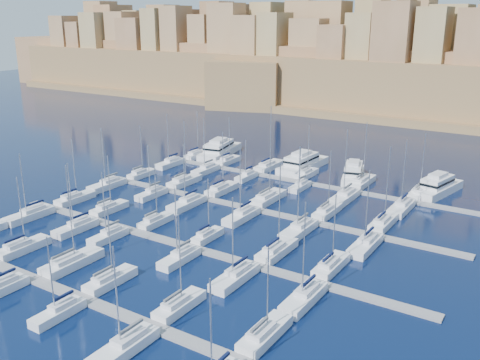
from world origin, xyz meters
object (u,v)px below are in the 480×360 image
Objects in this scene: motor_yacht_b at (302,163)px; motor_yacht_a at (220,150)px; sailboat_4 at (179,305)px; motor_yacht_d at (438,187)px; sailboat_2 at (72,262)px; motor_yacht_c at (353,173)px.

motor_yacht_a is at bearing 179.26° from motor_yacht_b.
sailboat_4 reaches higher than motor_yacht_d.
sailboat_2 is 79.63m from motor_yacht_d.
motor_yacht_a is at bearing 178.38° from motor_yacht_d.
sailboat_4 is at bearing -76.76° from motor_yacht_b.
sailboat_2 is at bearing -120.26° from motor_yacht_d.
sailboat_2 is 1.21× the size of sailboat_4.
motor_yacht_c is (20.37, 68.49, 0.94)m from sailboat_2.
motor_yacht_b is at bearing 103.24° from sailboat_4.
motor_yacht_c and motor_yacht_d have the same top height.
motor_yacht_a is 1.23× the size of motor_yacht_d.
sailboat_4 is at bearing -2.51° from sailboat_2.
motor_yacht_b is at bearing 173.47° from motor_yacht_c.
motor_yacht_c is at bearing 73.44° from sailboat_2.
sailboat_4 is at bearing -104.07° from motor_yacht_d.
motor_yacht_a and motor_yacht_b have the same top height.
sailboat_2 reaches higher than motor_yacht_a.
motor_yacht_a is 26.33m from motor_yacht_b.
motor_yacht_d is at bearing -1.62° from motor_yacht_a.
motor_yacht_b is 1.15× the size of motor_yacht_d.
sailboat_2 is at bearing -94.81° from motor_yacht_b.
sailboat_4 is 0.70× the size of motor_yacht_a.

